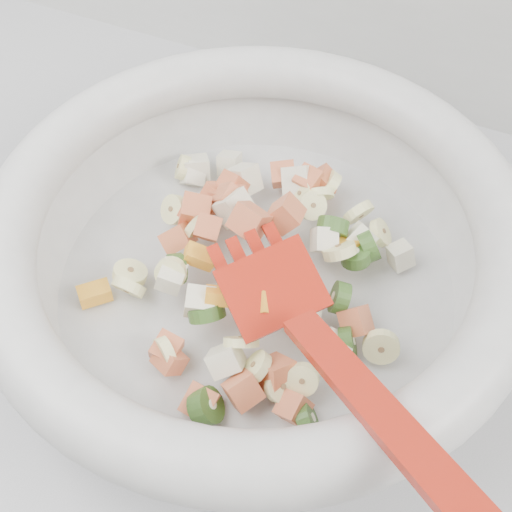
% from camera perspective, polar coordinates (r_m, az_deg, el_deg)
% --- Properties ---
extents(counter, '(2.00, 0.60, 0.90)m').
position_cam_1_polar(counter, '(0.96, -4.98, -16.53)').
color(counter, gray).
rests_on(counter, ground).
extents(mixing_bowl, '(0.43, 0.41, 0.16)m').
position_cam_1_polar(mixing_bowl, '(0.49, 0.02, 0.92)').
color(mixing_bowl, silver).
rests_on(mixing_bowl, counter).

